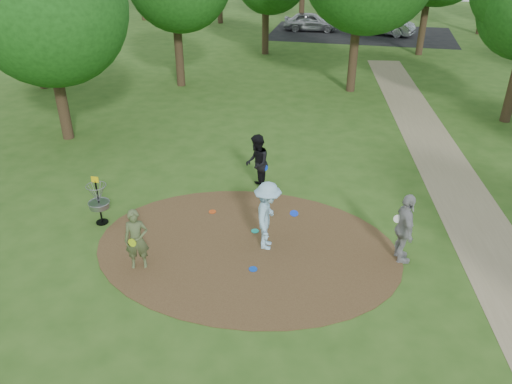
# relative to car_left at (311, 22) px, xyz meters

# --- Properties ---
(ground) EXTENTS (100.00, 100.00, 0.00)m
(ground) POSITION_rel_car_left_xyz_m (2.01, -30.28, -0.72)
(ground) COLOR #2D5119
(ground) RESTS_ON ground
(dirt_clearing) EXTENTS (8.40, 8.40, 0.02)m
(dirt_clearing) POSITION_rel_car_left_xyz_m (2.01, -30.28, -0.71)
(dirt_clearing) COLOR #47301C
(dirt_clearing) RESTS_ON ground
(footpath) EXTENTS (7.55, 39.89, 0.01)m
(footpath) POSITION_rel_car_left_xyz_m (8.51, -28.28, -0.71)
(footpath) COLOR #8C7A5B
(footpath) RESTS_ON ground
(parking_lot) EXTENTS (14.00, 8.00, 0.01)m
(parking_lot) POSITION_rel_car_left_xyz_m (4.01, -0.28, -0.72)
(parking_lot) COLOR black
(parking_lot) RESTS_ON ground
(player_observer_with_disc) EXTENTS (0.71, 0.59, 1.68)m
(player_observer_with_disc) POSITION_rel_car_left_xyz_m (-0.50, -31.72, 0.12)
(player_observer_with_disc) COLOR #4E5C35
(player_observer_with_disc) RESTS_ON ground
(player_throwing_with_disc) EXTENTS (1.26, 1.32, 1.98)m
(player_throwing_with_disc) POSITION_rel_car_left_xyz_m (2.56, -30.12, 0.27)
(player_throwing_with_disc) COLOR #9BCBE7
(player_throwing_with_disc) RESTS_ON ground
(player_walking_with_disc) EXTENTS (0.89, 1.06, 1.94)m
(player_walking_with_disc) POSITION_rel_car_left_xyz_m (1.57, -26.96, 0.25)
(player_walking_with_disc) COLOR black
(player_walking_with_disc) RESTS_ON ground
(player_waiting_with_disc) EXTENTS (0.71, 1.22, 1.96)m
(player_waiting_with_disc) POSITION_rel_car_left_xyz_m (6.12, -29.94, 0.26)
(player_waiting_with_disc) COLOR #98979A
(player_waiting_with_disc) RESTS_ON ground
(disc_ground_cyan) EXTENTS (0.22, 0.22, 0.02)m
(disc_ground_cyan) POSITION_rel_car_left_xyz_m (2.07, -29.48, -0.69)
(disc_ground_cyan) COLOR #18C0A9
(disc_ground_cyan) RESTS_ON dirt_clearing
(disc_ground_blue) EXTENTS (0.22, 0.22, 0.02)m
(disc_ground_blue) POSITION_rel_car_left_xyz_m (2.41, -31.23, -0.69)
(disc_ground_blue) COLOR #0B41C4
(disc_ground_blue) RESTS_ON dirt_clearing
(disc_ground_red) EXTENTS (0.22, 0.22, 0.02)m
(disc_ground_red) POSITION_rel_car_left_xyz_m (0.55, -28.70, -0.69)
(disc_ground_red) COLOR #D94915
(disc_ground_red) RESTS_ON dirt_clearing
(car_left) EXTENTS (4.34, 1.99, 1.44)m
(car_left) POSITION_rel_car_left_xyz_m (0.00, 0.00, 0.00)
(car_left) COLOR #97999E
(car_left) RESTS_ON ground
(car_right) EXTENTS (5.01, 3.02, 1.56)m
(car_right) POSITION_rel_car_left_xyz_m (5.65, -0.17, 0.06)
(car_right) COLOR #B5B6BE
(car_right) RESTS_ON ground
(disc_golf_basket) EXTENTS (0.63, 0.63, 1.54)m
(disc_golf_basket) POSITION_rel_car_left_xyz_m (-2.49, -29.98, 0.15)
(disc_golf_basket) COLOR black
(disc_golf_basket) RESTS_ON ground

